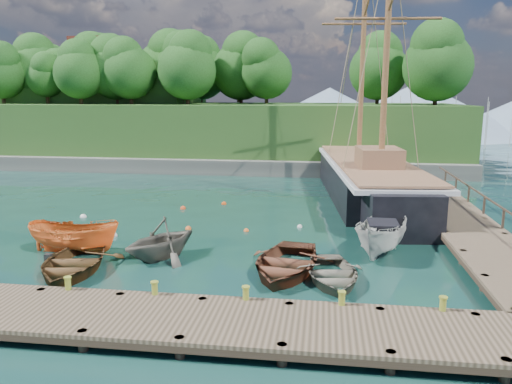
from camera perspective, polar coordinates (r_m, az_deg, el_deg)
ground at (r=21.43m, az=-4.34°, el=-7.96°), size 160.00×160.00×0.00m
dock_near at (r=15.00m, az=-2.02°, el=-14.86°), size 20.00×3.20×1.10m
dock_east at (r=28.48m, az=22.19°, el=-3.01°), size 3.20×24.00×1.10m
bollard_0 at (r=18.28m, az=-20.52°, el=-12.14°), size 0.26×0.26×0.45m
bollard_1 at (r=17.12m, az=-11.39°, el=-13.25°), size 0.26×0.26×0.45m
bollard_2 at (r=16.44m, az=-1.15°, el=-14.10°), size 0.26×0.26×0.45m
bollard_3 at (r=16.28m, az=9.68°, el=-14.53°), size 0.26×0.26×0.45m
bollard_4 at (r=16.67m, az=20.38°, el=-14.46°), size 0.26×0.26×0.45m
rowboat_0 at (r=21.53m, az=-20.19°, el=-8.55°), size 4.15×5.27×0.99m
rowboat_1 at (r=22.27m, az=-10.78°, el=-7.38°), size 4.61×4.76×1.92m
rowboat_2 at (r=20.19m, az=3.36°, el=-9.17°), size 4.34×5.56×1.05m
rowboat_3 at (r=19.51m, az=8.63°, el=-10.03°), size 3.42×4.40×0.84m
motorboat_orange at (r=23.92m, az=-19.95°, el=-6.56°), size 4.41×1.84×1.68m
cabin_boat_white at (r=23.16m, az=14.15°, el=-6.80°), size 3.37×5.23×1.89m
schooner at (r=34.67m, az=12.64°, el=1.14°), size 7.02×27.69×20.32m
mooring_buoy_0 at (r=26.03m, az=-15.94°, el=-4.89°), size 0.36×0.36×0.36m
mooring_buoy_1 at (r=26.54m, az=-7.75°, el=-4.24°), size 0.33×0.33×0.33m
mooring_buoy_2 at (r=25.93m, az=-1.12°, el=-4.51°), size 0.27×0.27×0.27m
mooring_buoy_3 at (r=26.75m, az=5.02°, el=-4.06°), size 0.28×0.28×0.28m
mooring_buoy_4 at (r=31.19m, az=-8.34°, el=-1.93°), size 0.35×0.35×0.35m
mooring_buoy_5 at (r=32.21m, az=-3.68°, el=-1.41°), size 0.33×0.33×0.33m
mooring_buoy_6 at (r=30.45m, az=-19.13°, el=-2.76°), size 0.37×0.37×0.37m
headland at (r=53.98m, az=-10.91°, el=9.44°), size 51.00×19.31×12.90m
distant_ridge at (r=89.81m, az=7.93°, el=9.40°), size 117.00×40.00×10.00m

